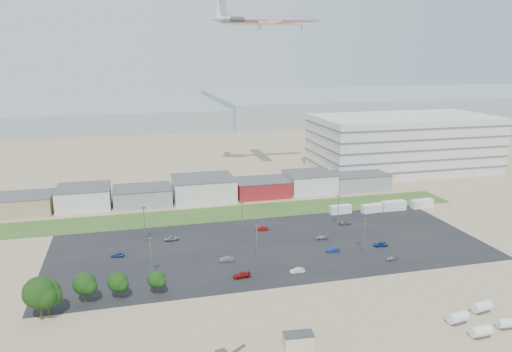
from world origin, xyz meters
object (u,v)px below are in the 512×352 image
object	(u,v)px
parked_car_1	(333,250)
parked_car_8	(345,223)
parked_car_9	(172,238)
airliner	(267,20)
parked_car_5	(118,255)
parked_car_2	(392,258)
parked_car_0	(380,244)
tree_far_left	(39,296)
storage_tank_nw	(458,317)
parked_car_11	(262,228)
parked_car_4	(227,259)
box_trailer_a	(340,209)
portable_shed	(298,341)
parked_car_3	(242,275)
parked_car_13	(297,270)
parked_car_12	(321,237)

from	to	relation	value
parked_car_1	parked_car_8	distance (m)	23.21
parked_car_9	parked_car_1	bearing A→B (deg)	-120.33
airliner	parked_car_5	size ratio (longest dim) A/B	13.78
parked_car_2	parked_car_0	bearing A→B (deg)	163.35
tree_far_left	airliner	distance (m)	144.61
storage_tank_nw	parked_car_11	xyz separation A→B (m)	(-23.63, 61.68, -0.65)
storage_tank_nw	parked_car_4	xyz separation A→B (m)	(-38.76, 41.66, -0.62)
tree_far_left	parked_car_1	size ratio (longest dim) A/B	2.82
box_trailer_a	parked_car_4	bearing A→B (deg)	-150.94
portable_shed	parked_car_4	xyz separation A→B (m)	(-5.06, 41.64, -0.77)
parked_car_4	parked_car_8	size ratio (longest dim) A/B	1.04
tree_far_left	parked_car_4	bearing A→B (deg)	24.26
storage_tank_nw	tree_far_left	world-z (taller)	tree_far_left
parked_car_8	parked_car_3	bearing A→B (deg)	128.88
parked_car_5	box_trailer_a	bearing A→B (deg)	112.26
parked_car_1	parked_car_2	world-z (taller)	parked_car_1
parked_car_3	parked_car_1	bearing A→B (deg)	101.60
parked_car_0	parked_car_4	xyz separation A→B (m)	(-43.71, 0.66, 0.09)
airliner	parked_car_11	xyz separation A→B (m)	(-20.13, -67.13, -65.02)
portable_shed	tree_far_left	world-z (taller)	tree_far_left
storage_tank_nw	portable_shed	bearing A→B (deg)	179.97
airliner	parked_car_8	xyz separation A→B (m)	(6.46, -68.60, -65.00)
parked_car_1	parked_car_2	bearing A→B (deg)	54.18
parked_car_1	parked_car_9	bearing A→B (deg)	-115.52
airliner	parked_car_13	world-z (taller)	airliner
parked_car_4	parked_car_12	size ratio (longest dim) A/B	1.03
tree_far_left	parked_car_8	bearing A→B (deg)	24.12
parked_car_2	parked_car_3	bearing A→B (deg)	-95.72
box_trailer_a	parked_car_4	distance (m)	53.76
parked_car_0	parked_car_3	distance (m)	43.26
tree_far_left	parked_car_13	bearing A→B (deg)	7.63
parked_car_0	parked_car_9	world-z (taller)	parked_car_9
parked_car_8	storage_tank_nw	bearing A→B (deg)	-179.76
storage_tank_nw	tree_far_left	xyz separation A→B (m)	(-80.90, 22.66, 3.92)
parked_car_4	parked_car_8	distance (m)	45.66
tree_far_left	parked_car_2	distance (m)	84.72
parked_car_2	parked_car_12	distance (m)	22.30
storage_tank_nw	parked_car_12	size ratio (longest dim) A/B	1.11
parked_car_2	storage_tank_nw	bearing A→B (deg)	-12.02
storage_tank_nw	parked_car_3	bearing A→B (deg)	139.98
box_trailer_a	parked_car_8	xyz separation A→B (m)	(-3.26, -10.87, -0.77)
airliner	parked_car_1	xyz separation A→B (m)	(-5.93, -88.23, -65.03)
airliner	parked_car_2	size ratio (longest dim) A/B	14.61
box_trailer_a	parked_car_0	bearing A→B (deg)	-96.54
parked_car_3	parked_car_4	world-z (taller)	parked_car_4
tree_far_left	parked_car_12	distance (m)	77.09
parked_car_0	parked_car_1	world-z (taller)	parked_car_1
parked_car_3	parked_car_12	distance (m)	33.93
parked_car_5	parked_car_9	bearing A→B (deg)	126.85
storage_tank_nw	parked_car_1	bearing A→B (deg)	103.07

